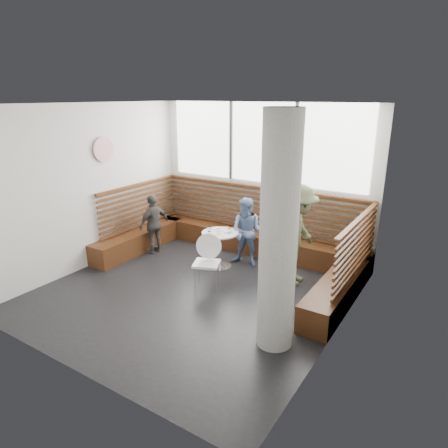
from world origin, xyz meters
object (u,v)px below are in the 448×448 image
Objects in this scene: cafe_chair at (209,257)px; concrete_column at (278,236)px; cafe_table at (220,242)px; adult_man at (298,236)px; child_left at (154,224)px; child_back at (247,232)px.

concrete_column is at bearing -50.29° from cafe_chair.
cafe_chair is (0.30, -0.83, 0.04)m from cafe_table.
cafe_table is 0.77× the size of cafe_chair.
concrete_column is 2.12m from adult_man.
child_left is at bearing 155.56° from concrete_column.
child_back is at bearing 46.79° from cafe_table.
cafe_table is at bearing 99.77° from child_left.
cafe_chair is at bearing -102.11° from child_back.
concrete_column is 1.73× the size of adult_man.
cafe_table is 0.40× the size of adult_man.
adult_man is at bearing 16.47° from cafe_chair.
cafe_table is 0.53× the size of child_back.
concrete_column is 3.30× the size of cafe_chair.
child_back is at bearing 63.94° from cafe_chair.
child_left is (-2.05, -0.49, -0.05)m from child_back.
concrete_column reaches higher than child_back.
child_back is (0.09, 1.24, 0.13)m from cafe_chair.
adult_man is (1.56, 0.17, 0.39)m from cafe_table.
cafe_table is at bearing -141.21° from child_back.
cafe_table is at bearing 87.87° from cafe_chair.
child_back is at bearing 127.33° from concrete_column.
cafe_chair is 1.65m from adult_man.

